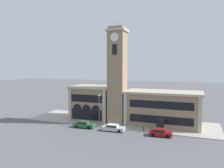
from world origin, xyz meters
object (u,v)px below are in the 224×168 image
object	(u,v)px
parked_car_near	(84,124)
street_lamp	(99,106)
parked_car_mid	(113,128)
bollard	(144,129)
parked_car_far	(160,132)

from	to	relation	value
parked_car_near	street_lamp	bearing A→B (deg)	29.56
parked_car_near	street_lamp	size ratio (longest dim) A/B	0.67
parked_car_mid	street_lamp	xyz separation A→B (m)	(-3.86, 1.74, 3.83)
street_lamp	bollard	distance (m)	10.42
parked_car_far	bollard	distance (m)	3.80
parked_car_near	parked_car_far	size ratio (longest dim) A/B	1.09
parked_car_near	parked_car_mid	xyz separation A→B (m)	(6.61, -0.00, -0.03)
parked_car_mid	street_lamp	distance (m)	5.71
parked_car_mid	parked_car_far	distance (m)	9.29
parked_car_mid	street_lamp	bearing A→B (deg)	152.99
parked_car_near	parked_car_mid	world-z (taller)	parked_car_near
parked_car_far	bollard	size ratio (longest dim) A/B	3.94
parked_car_mid	bollard	xyz separation A→B (m)	(5.81, 1.51, -0.03)
parked_car_far	parked_car_near	bearing A→B (deg)	177.20
parked_car_mid	street_lamp	world-z (taller)	street_lamp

